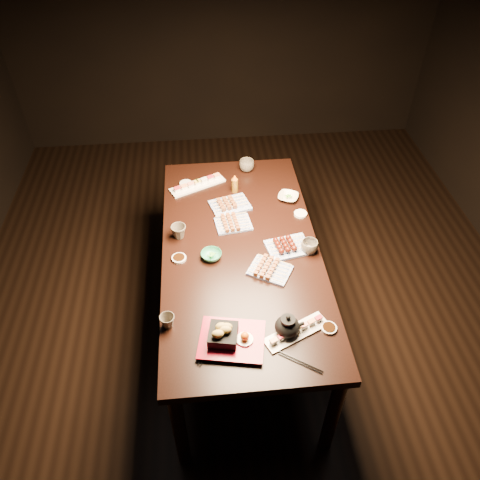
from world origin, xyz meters
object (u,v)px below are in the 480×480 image
at_px(teacup_far_left, 179,232).
at_px(tempura_tray, 232,335).
at_px(yakitori_plate_right, 270,268).
at_px(teacup_far_right, 247,165).
at_px(edamame_bowl_green, 211,255).
at_px(sushi_platter_far, 197,183).
at_px(edamame_bowl_cream, 288,197).
at_px(dining_table, 241,291).
at_px(teacup_mid_right, 310,247).
at_px(sushi_platter_near, 296,330).
at_px(yakitori_plate_center, 233,222).
at_px(yakitori_plate_left, 230,203).
at_px(teacup_near_left, 167,321).
at_px(condiment_bottle, 235,183).
at_px(teapot, 287,325).

bearing_deg(teacup_far_left, tempura_tray, -72.16).
xyz_separation_m(yakitori_plate_right, teacup_far_right, (-0.02, 0.98, 0.01)).
xyz_separation_m(edamame_bowl_green, tempura_tray, (0.07, -0.58, 0.04)).
xyz_separation_m(edamame_bowl_green, teacup_far_right, (0.29, 0.84, 0.02)).
bearing_deg(sushi_platter_far, edamame_bowl_cream, 135.91).
bearing_deg(dining_table, teacup_mid_right, -8.06).
height_order(dining_table, yakitori_plate_right, yakitori_plate_right).
bearing_deg(sushi_platter_near, yakitori_plate_right, 74.28).
bearing_deg(teacup_far_right, edamame_bowl_green, -109.07).
height_order(yakitori_plate_center, yakitori_plate_left, yakitori_plate_left).
distance_m(yakitori_plate_center, teacup_far_left, 0.34).
relative_size(yakitori_plate_right, teacup_far_left, 2.47).
bearing_deg(teacup_near_left, sushi_platter_near, -9.64).
bearing_deg(edamame_bowl_cream, sushi_platter_far, 160.97).
bearing_deg(condiment_bottle, teacup_near_left, -111.81).
bearing_deg(edamame_bowl_green, teacup_near_left, -117.65).
height_order(dining_table, teacup_near_left, teacup_near_left).
bearing_deg(teacup_near_left, tempura_tray, -22.62).
distance_m(yakitori_plate_right, condiment_bottle, 0.76).
distance_m(sushi_platter_near, teacup_far_left, 0.93).
xyz_separation_m(yakitori_plate_center, tempura_tray, (-0.08, -0.84, 0.03)).
height_order(teacup_mid_right, teacup_far_right, teacup_far_right).
height_order(yakitori_plate_left, teapot, teapot).
relative_size(edamame_bowl_green, teacup_near_left, 1.57).
bearing_deg(teacup_mid_right, teacup_far_left, 165.14).
bearing_deg(edamame_bowl_green, yakitori_plate_left, 72.48).
height_order(sushi_platter_near, tempura_tray, tempura_tray).
height_order(dining_table, edamame_bowl_cream, edamame_bowl_cream).
bearing_deg(dining_table, yakitori_plate_center, 98.09).
distance_m(sushi_platter_far, teacup_mid_right, 0.93).
height_order(sushi_platter_far, edamame_bowl_cream, sushi_platter_far).
distance_m(dining_table, yakitori_plate_left, 0.57).
relative_size(yakitori_plate_left, teacup_far_left, 2.70).
relative_size(edamame_bowl_cream, teacup_far_left, 1.43).
height_order(sushi_platter_near, teacup_far_left, teacup_far_left).
relative_size(dining_table, tempura_tray, 5.87).
relative_size(tempura_tray, teacup_near_left, 4.11).
relative_size(edamame_bowl_green, teacup_far_right, 1.14).
bearing_deg(teacup_far_right, yakitori_plate_right, -88.66).
xyz_separation_m(teacup_far_left, teacup_far_right, (0.47, 0.65, -0.00)).
bearing_deg(sushi_platter_far, teacup_far_left, 51.11).
bearing_deg(teacup_near_left, sushi_platter_far, 81.10).
bearing_deg(edamame_bowl_green, teacup_mid_right, -0.48).
height_order(yakitori_plate_center, tempura_tray, tempura_tray).
bearing_deg(edamame_bowl_green, edamame_bowl_cream, 43.11).
relative_size(yakitori_plate_left, edamame_bowl_green, 2.05).
height_order(tempura_tray, teacup_far_left, tempura_tray).
bearing_deg(edamame_bowl_green, sushi_platter_near, -55.55).
bearing_deg(teapot, teacup_mid_right, 69.22).
xyz_separation_m(sushi_platter_far, teacup_far_right, (0.35, 0.15, 0.02)).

